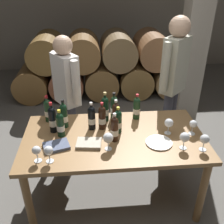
% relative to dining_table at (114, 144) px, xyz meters
% --- Properties ---
extents(ground_plane, '(14.00, 14.00, 0.00)m').
position_rel_dining_table_xyz_m(ground_plane, '(0.00, 0.00, -0.67)').
color(ground_plane, '#66635E').
extents(cellar_back_wall, '(10.00, 0.24, 2.80)m').
position_rel_dining_table_xyz_m(cellar_back_wall, '(0.00, 4.20, 0.73)').
color(cellar_back_wall, gray).
rests_on(cellar_back_wall, ground_plane).
extents(barrel_stack, '(3.12, 0.90, 1.15)m').
position_rel_dining_table_xyz_m(barrel_stack, '(0.00, 2.60, -0.13)').
color(barrel_stack, brown).
rests_on(barrel_stack, ground_plane).
extents(stone_pillar, '(0.32, 0.32, 2.60)m').
position_rel_dining_table_xyz_m(stone_pillar, '(1.30, 1.60, 0.63)').
color(stone_pillar, gray).
rests_on(stone_pillar, ground_plane).
extents(dining_table, '(1.70, 0.90, 0.76)m').
position_rel_dining_table_xyz_m(dining_table, '(0.00, 0.00, 0.00)').
color(dining_table, olive).
rests_on(dining_table, ground_plane).
extents(wine_bottle_0, '(0.07, 0.07, 0.28)m').
position_rel_dining_table_xyz_m(wine_bottle_0, '(0.26, 0.31, 0.21)').
color(wine_bottle_0, '#19381E').
rests_on(wine_bottle_0, dining_table).
extents(wine_bottle_1, '(0.07, 0.07, 0.27)m').
position_rel_dining_table_xyz_m(wine_bottle_1, '(0.05, 0.07, 0.21)').
color(wine_bottle_1, black).
rests_on(wine_bottle_1, dining_table).
extents(wine_bottle_2, '(0.07, 0.07, 0.31)m').
position_rel_dining_table_xyz_m(wine_bottle_2, '(-0.57, 0.14, 0.23)').
color(wine_bottle_2, black).
rests_on(wine_bottle_2, dining_table).
extents(wine_bottle_3, '(0.07, 0.07, 0.32)m').
position_rel_dining_table_xyz_m(wine_bottle_3, '(-0.06, 0.30, 0.23)').
color(wine_bottle_3, black).
rests_on(wine_bottle_3, dining_table).
extents(wine_bottle_4, '(0.07, 0.07, 0.30)m').
position_rel_dining_table_xyz_m(wine_bottle_4, '(-0.47, 0.21, 0.22)').
color(wine_bottle_4, black).
rests_on(wine_bottle_4, dining_table).
extents(wine_bottle_5, '(0.07, 0.07, 0.28)m').
position_rel_dining_table_xyz_m(wine_bottle_5, '(0.00, -0.06, 0.21)').
color(wine_bottle_5, black).
rests_on(wine_bottle_5, dining_table).
extents(wine_bottle_6, '(0.07, 0.07, 0.29)m').
position_rel_dining_table_xyz_m(wine_bottle_6, '(0.03, 0.35, 0.22)').
color(wine_bottle_6, '#19381E').
rests_on(wine_bottle_6, dining_table).
extents(wine_bottle_7, '(0.07, 0.07, 0.29)m').
position_rel_dining_table_xyz_m(wine_bottle_7, '(-0.20, 0.15, 0.22)').
color(wine_bottle_7, black).
rests_on(wine_bottle_7, dining_table).
extents(wine_bottle_8, '(0.07, 0.07, 0.29)m').
position_rel_dining_table_xyz_m(wine_bottle_8, '(-0.64, 0.34, 0.22)').
color(wine_bottle_8, '#19381E').
rests_on(wine_bottle_8, dining_table).
extents(wine_bottle_9, '(0.07, 0.07, 0.28)m').
position_rel_dining_table_xyz_m(wine_bottle_9, '(-0.49, 0.06, 0.21)').
color(wine_bottle_9, black).
rests_on(wine_bottle_9, dining_table).
extents(wine_bottle_10, '(0.07, 0.07, 0.28)m').
position_rel_dining_table_xyz_m(wine_bottle_10, '(0.04, 0.20, 0.21)').
color(wine_bottle_10, black).
rests_on(wine_bottle_10, dining_table).
extents(wine_bottle_11, '(0.07, 0.07, 0.28)m').
position_rel_dining_table_xyz_m(wine_bottle_11, '(-0.10, 0.15, 0.21)').
color(wine_bottle_11, black).
rests_on(wine_bottle_11, dining_table).
extents(wine_glass_0, '(0.07, 0.07, 0.15)m').
position_rel_dining_table_xyz_m(wine_glass_0, '(-0.65, -0.30, 0.19)').
color(wine_glass_0, white).
rests_on(wine_glass_0, dining_table).
extents(wine_glass_1, '(0.08, 0.08, 0.15)m').
position_rel_dining_table_xyz_m(wine_glass_1, '(-0.55, -0.31, 0.20)').
color(wine_glass_1, white).
rests_on(wine_glass_1, dining_table).
extents(wine_glass_2, '(0.08, 0.08, 0.15)m').
position_rel_dining_table_xyz_m(wine_glass_2, '(0.75, -0.27, 0.20)').
color(wine_glass_2, white).
rests_on(wine_glass_2, dining_table).
extents(wine_glass_3, '(0.07, 0.07, 0.15)m').
position_rel_dining_table_xyz_m(wine_glass_3, '(0.74, -0.02, 0.20)').
color(wine_glass_3, white).
rests_on(wine_glass_3, dining_table).
extents(wine_glass_4, '(0.09, 0.09, 0.16)m').
position_rel_dining_table_xyz_m(wine_glass_4, '(-0.07, -0.19, 0.21)').
color(wine_glass_4, white).
rests_on(wine_glass_4, dining_table).
extents(wine_glass_5, '(0.08, 0.08, 0.16)m').
position_rel_dining_table_xyz_m(wine_glass_5, '(0.52, 0.01, 0.20)').
color(wine_glass_5, white).
rests_on(wine_glass_5, dining_table).
extents(wine_glass_6, '(0.09, 0.09, 0.16)m').
position_rel_dining_table_xyz_m(wine_glass_6, '(0.59, -0.23, 0.20)').
color(wine_glass_6, white).
rests_on(wine_glass_6, dining_table).
extents(tasting_notebook, '(0.26, 0.22, 0.03)m').
position_rel_dining_table_xyz_m(tasting_notebook, '(-0.52, -0.12, 0.11)').
color(tasting_notebook, '#4C5670').
rests_on(tasting_notebook, dining_table).
extents(leather_ledger, '(0.24, 0.19, 0.03)m').
position_rel_dining_table_xyz_m(leather_ledger, '(-0.23, -0.11, 0.11)').
color(leather_ledger, '#B2A893').
rests_on(leather_ledger, dining_table).
extents(serving_plate, '(0.24, 0.24, 0.01)m').
position_rel_dining_table_xyz_m(serving_plate, '(0.39, -0.14, 0.10)').
color(serving_plate, white).
rests_on(serving_plate, dining_table).
extents(sommelier_presenting, '(0.38, 0.37, 1.72)m').
position_rel_dining_table_xyz_m(sommelier_presenting, '(0.77, 0.75, 0.37)').
color(sommelier_presenting, '#383842').
rests_on(sommelier_presenting, ground_plane).
extents(taster_seated_left, '(0.33, 0.43, 1.54)m').
position_rel_dining_table_xyz_m(taster_seated_left, '(-0.47, 0.72, 0.25)').
color(taster_seated_left, '#383842').
rests_on(taster_seated_left, ground_plane).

